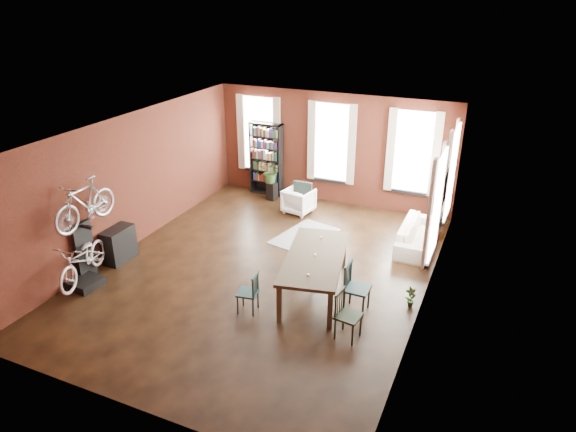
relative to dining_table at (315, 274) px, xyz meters
The scene contains 19 objects.
room 2.27m from the dining_table, 138.38° to the left, with size 9.00×9.04×3.22m.
dining_table is the anchor object (origin of this frame).
dining_chair_a 1.50m from the dining_table, 129.41° to the right, with size 0.39×0.39×0.84m, color #1A393A.
dining_chair_b 0.53m from the dining_table, 131.04° to the left, with size 0.39×0.39×0.85m, color black.
dining_chair_c 1.61m from the dining_table, 46.87° to the right, with size 0.43×0.43×0.93m, color black.
dining_chair_d 1.04m from the dining_table, 16.61° to the right, with size 0.47×0.47×1.02m, color #1B383C.
bookshelf 5.80m from the dining_table, 125.75° to the left, with size 1.00×0.32×2.20m, color black.
white_armchair 4.17m from the dining_table, 117.16° to the left, with size 0.74×0.70×0.77m, color white.
cream_sofa 3.37m from the dining_table, 61.96° to the left, with size 2.08×0.61×0.81m, color beige.
striped_rug 2.66m from the dining_table, 116.29° to the left, with size 1.11×1.77×0.01m, color black.
bike_trainer 4.88m from the dining_table, 158.80° to the right, with size 0.60×0.60×0.18m, color black.
bike_wall_rack 4.98m from the dining_table, 163.36° to the right, with size 0.16×0.60×1.30m, color black.
console_table 4.67m from the dining_table, behind, with size 0.40×0.80×0.80m, color black.
plant_stand 5.23m from the dining_table, 125.12° to the left, with size 0.26×0.26×0.52m, color black.
plant_by_sofa 4.74m from the dining_table, 66.64° to the left, with size 0.42×0.76×0.34m, color #396327.
plant_small 1.99m from the dining_table, ahead, with size 0.23×0.43×0.16m, color #265020.
bicycle_floor 4.89m from the dining_table, 159.22° to the right, with size 0.61×0.93×1.76m, color beige.
bicycle_hung 5.03m from the dining_table, 162.49° to the right, with size 0.47×1.00×1.66m, color #A5A8AD.
plant_on_stand 5.27m from the dining_table, 125.29° to the left, with size 0.61×0.68×0.53m, color #335321.
Camera 1 is at (4.55, -8.97, 5.85)m, focal length 32.00 mm.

